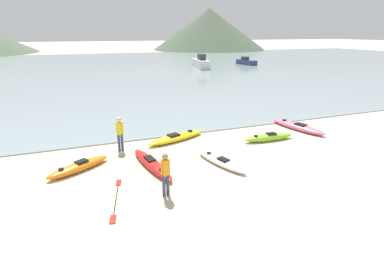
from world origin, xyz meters
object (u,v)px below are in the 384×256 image
(kayak_on_sand_0, at_px, (269,137))
(person_near_waterline, at_px, (120,132))
(person_near_foreground, at_px, (165,172))
(kayak_on_sand_3, at_px, (152,164))
(kayak_on_sand_4, at_px, (221,161))
(loose_paddle, at_px, (116,199))
(kayak_on_sand_2, at_px, (79,167))
(moored_boat_1, at_px, (246,62))
(moored_boat_4, at_px, (201,63))
(kayak_on_sand_5, at_px, (176,137))
(kayak_on_sand_1, at_px, (298,127))

(kayak_on_sand_0, height_order, person_near_waterline, person_near_waterline)
(person_near_foreground, bearing_deg, kayak_on_sand_3, 88.40)
(kayak_on_sand_0, xyz_separation_m, person_near_foreground, (-6.49, -3.45, 0.72))
(kayak_on_sand_4, xyz_separation_m, loose_paddle, (-4.53, -1.28, -0.12))
(kayak_on_sand_4, xyz_separation_m, person_near_foreground, (-2.88, -1.64, 0.76))
(kayak_on_sand_2, bearing_deg, moored_boat_1, 50.85)
(person_near_waterline, bearing_deg, kayak_on_sand_2, -140.72)
(person_near_foreground, height_order, loose_paddle, person_near_foreground)
(kayak_on_sand_2, bearing_deg, moored_boat_4, 60.03)
(kayak_on_sand_0, height_order, loose_paddle, kayak_on_sand_0)
(kayak_on_sand_5, distance_m, person_near_foreground, 5.59)
(kayak_on_sand_5, bearing_deg, person_near_foreground, -111.30)
(moored_boat_1, height_order, loose_paddle, moored_boat_1)
(loose_paddle, bearing_deg, kayak_on_sand_2, 111.85)
(kayak_on_sand_2, xyz_separation_m, moored_boat_4, (18.25, 31.65, 0.66))
(moored_boat_1, bearing_deg, kayak_on_sand_5, -125.62)
(kayak_on_sand_1, bearing_deg, kayak_on_sand_0, -159.60)
(kayak_on_sand_4, distance_m, moored_boat_4, 35.49)
(kayak_on_sand_3, bearing_deg, kayak_on_sand_5, 54.68)
(moored_boat_1, distance_m, moored_boat_4, 9.82)
(kayak_on_sand_0, distance_m, moored_boat_1, 38.53)
(kayak_on_sand_2, relative_size, person_near_foreground, 1.68)
(kayak_on_sand_3, relative_size, moored_boat_4, 0.59)
(kayak_on_sand_5, bearing_deg, moored_boat_1, 54.38)
(kayak_on_sand_0, height_order, moored_boat_4, moored_boat_4)
(kayak_on_sand_4, relative_size, person_near_waterline, 1.74)
(kayak_on_sand_3, xyz_separation_m, moored_boat_4, (15.42, 32.39, 0.67))
(kayak_on_sand_3, bearing_deg, moored_boat_1, 54.41)
(kayak_on_sand_5, height_order, person_near_waterline, person_near_waterline)
(kayak_on_sand_2, height_order, person_near_waterline, person_near_waterline)
(kayak_on_sand_0, relative_size, kayak_on_sand_2, 1.06)
(kayak_on_sand_3, distance_m, moored_boat_4, 35.88)
(kayak_on_sand_3, xyz_separation_m, kayak_on_sand_5, (1.94, 2.74, 0.01))
(kayak_on_sand_2, relative_size, kayak_on_sand_5, 0.76)
(kayak_on_sand_3, distance_m, kayak_on_sand_5, 3.36)
(kayak_on_sand_0, distance_m, kayak_on_sand_1, 2.84)
(kayak_on_sand_0, relative_size, person_near_foreground, 1.79)
(kayak_on_sand_2, distance_m, loose_paddle, 3.01)
(kayak_on_sand_0, height_order, kayak_on_sand_4, kayak_on_sand_0)
(kayak_on_sand_5, distance_m, person_near_waterline, 3.03)
(kayak_on_sand_1, bearing_deg, kayak_on_sand_2, -173.84)
(moored_boat_1, bearing_deg, kayak_on_sand_1, -115.78)
(kayak_on_sand_4, bearing_deg, kayak_on_sand_0, 26.57)
(person_near_foreground, bearing_deg, kayak_on_sand_5, 68.70)
(kayak_on_sand_1, bearing_deg, moored_boat_1, 64.22)
(person_near_foreground, xyz_separation_m, person_near_waterline, (-0.87, 4.70, 0.05))
(kayak_on_sand_4, bearing_deg, moored_boat_4, 69.18)
(person_near_foreground, bearing_deg, loose_paddle, 167.67)
(kayak_on_sand_2, distance_m, kayak_on_sand_5, 5.18)
(kayak_on_sand_2, distance_m, person_near_foreground, 4.25)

